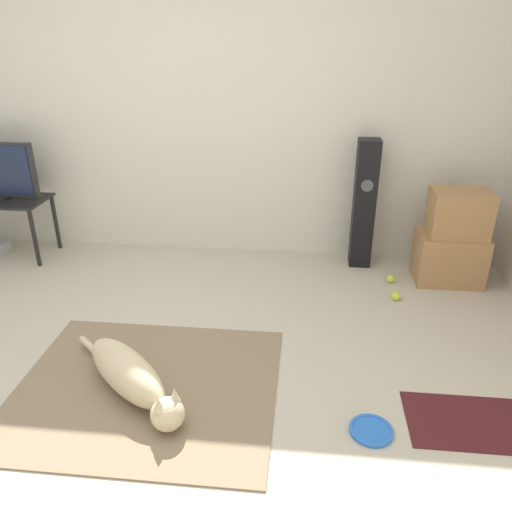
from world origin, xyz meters
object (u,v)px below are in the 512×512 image
object	(u,v)px
tennis_ball_by_boxes	(396,296)
tennis_ball_near_speaker	(391,279)
cardboard_box_lower	(449,258)
cardboard_box_upper	(459,213)
dog	(131,376)
floor_speaker	(364,205)
frisbee	(371,430)

from	to	relation	value
tennis_ball_by_boxes	tennis_ball_near_speaker	world-z (taller)	same
tennis_ball_by_boxes	cardboard_box_lower	bearing A→B (deg)	40.07
cardboard_box_upper	tennis_ball_by_boxes	size ratio (longest dim) A/B	6.57
dog	floor_speaker	xyz separation A→B (m)	(1.38, 1.86, 0.40)
floor_speaker	tennis_ball_by_boxes	xyz separation A→B (m)	(0.22, -0.62, -0.50)
cardboard_box_lower	tennis_ball_near_speaker	xyz separation A→B (m)	(-0.45, -0.10, -0.17)
frisbee	cardboard_box_upper	world-z (taller)	cardboard_box_upper
dog	cardboard_box_upper	xyz separation A→B (m)	(2.07, 1.61, 0.44)
dog	tennis_ball_by_boxes	xyz separation A→B (m)	(1.61, 1.24, -0.10)
frisbee	tennis_ball_by_boxes	distance (m)	1.42
frisbee	tennis_ball_by_boxes	xyz separation A→B (m)	(0.32, 1.38, 0.02)
dog	tennis_ball_near_speaker	world-z (taller)	dog
tennis_ball_by_boxes	tennis_ball_near_speaker	size ratio (longest dim) A/B	1.00
cardboard_box_upper	tennis_ball_near_speaker	bearing A→B (deg)	-169.38
dog	tennis_ball_by_boxes	bearing A→B (deg)	37.62
tennis_ball_near_speaker	dog	bearing A→B (deg)	-136.57
floor_speaker	tennis_ball_by_boxes	bearing A→B (deg)	-70.07
floor_speaker	tennis_ball_by_boxes	world-z (taller)	floor_speaker
floor_speaker	dog	bearing A→B (deg)	-126.69
frisbee	cardboard_box_upper	xyz separation A→B (m)	(0.78, 1.75, 0.56)
cardboard_box_lower	tennis_ball_by_boxes	size ratio (longest dim) A/B	7.73
frisbee	cardboard_box_lower	size ratio (longest dim) A/B	0.44
tennis_ball_near_speaker	tennis_ball_by_boxes	bearing A→B (deg)	-89.87
frisbee	cardboard_box_lower	xyz separation A→B (m)	(0.77, 1.76, 0.19)
frisbee	tennis_ball_near_speaker	bearing A→B (deg)	79.03
cardboard_box_lower	tennis_ball_near_speaker	distance (m)	0.49
floor_speaker	tennis_ball_by_boxes	distance (m)	0.83
dog	frisbee	xyz separation A→B (m)	(1.28, -0.14, -0.12)
dog	floor_speaker	distance (m)	2.35
frisbee	dog	bearing A→B (deg)	173.70
cardboard_box_lower	floor_speaker	distance (m)	0.79
frisbee	tennis_ball_by_boxes	world-z (taller)	tennis_ball_by_boxes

